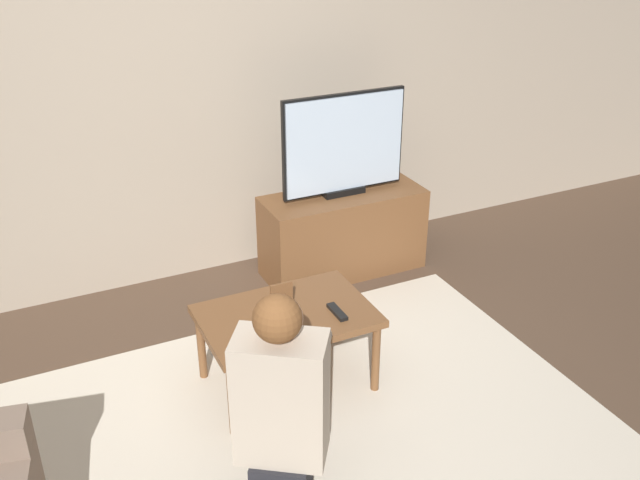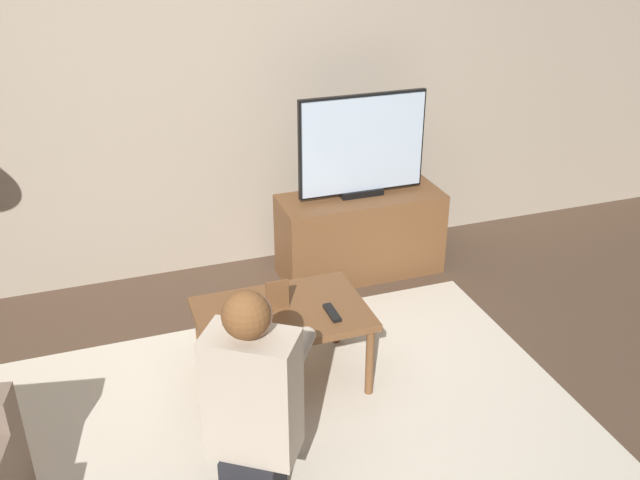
% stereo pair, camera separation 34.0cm
% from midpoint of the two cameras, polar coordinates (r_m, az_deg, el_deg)
% --- Properties ---
extents(ground_plane, '(10.00, 10.00, 0.00)m').
position_cam_midpoint_polar(ground_plane, '(3.15, -0.68, -18.37)').
color(ground_plane, brown).
extents(wall_back, '(10.00, 0.06, 2.60)m').
position_cam_midpoint_polar(wall_back, '(4.20, -9.42, 13.59)').
color(wall_back, tan).
rests_on(wall_back, ground_plane).
extents(rug, '(3.00, 2.35, 0.02)m').
position_cam_midpoint_polar(rug, '(3.14, -0.68, -18.27)').
color(rug, beige).
rests_on(rug, ground_plane).
extents(tv_stand, '(1.01, 0.39, 0.53)m').
position_cam_midpoint_polar(tv_stand, '(4.46, 5.41, 0.40)').
color(tv_stand, brown).
rests_on(tv_stand, ground_plane).
extents(tv, '(0.79, 0.08, 0.63)m').
position_cam_midpoint_polar(tv, '(4.24, 5.73, 7.47)').
color(tv, black).
rests_on(tv, tv_stand).
extents(coffee_table, '(0.80, 0.54, 0.42)m').
position_cam_midpoint_polar(coffee_table, '(3.39, -0.18, -6.43)').
color(coffee_table, brown).
rests_on(coffee_table, ground_plane).
extents(person_kneeling, '(0.65, 0.80, 0.96)m').
position_cam_midpoint_polar(person_kneeling, '(2.72, -1.84, -13.46)').
color(person_kneeling, '#232328').
rests_on(person_kneeling, rug).
extents(picture_frame, '(0.11, 0.01, 0.15)m').
position_cam_midpoint_polar(picture_frame, '(3.34, -0.53, -4.51)').
color(picture_frame, brown).
rests_on(picture_frame, coffee_table).
extents(remote, '(0.04, 0.15, 0.02)m').
position_cam_midpoint_polar(remote, '(3.34, 3.89, -5.91)').
color(remote, black).
rests_on(remote, coffee_table).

